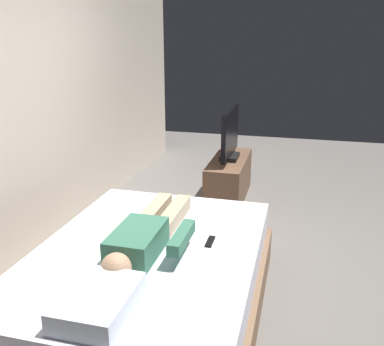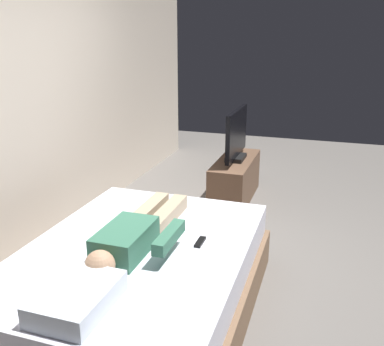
{
  "view_description": "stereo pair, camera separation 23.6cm",
  "coord_description": "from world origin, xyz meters",
  "views": [
    {
      "loc": [
        -3.17,
        -0.53,
        1.9
      ],
      "look_at": [
        0.4,
        0.4,
        0.69
      ],
      "focal_mm": 39.62,
      "sensor_mm": 36.0,
      "label": 1
    },
    {
      "loc": [
        -3.11,
        -0.75,
        1.9
      ],
      "look_at": [
        0.4,
        0.4,
        0.69
      ],
      "focal_mm": 39.62,
      "sensor_mm": 36.0,
      "label": 2
    }
  ],
  "objects": [
    {
      "name": "ground_plane",
      "position": [
        0.0,
        0.0,
        0.0
      ],
      "size": [
        10.0,
        10.0,
        0.0
      ],
      "primitive_type": "plane",
      "color": "slate"
    },
    {
      "name": "back_wall",
      "position": [
        0.4,
        1.75,
        1.4
      ],
      "size": [
        6.4,
        0.1,
        2.8
      ],
      "primitive_type": "cube",
      "color": "beige",
      "rests_on": "ground"
    },
    {
      "name": "bed",
      "position": [
        -0.79,
        0.4,
        0.26
      ],
      "size": [
        2.06,
        1.52,
        0.54
      ],
      "color": "brown",
      "rests_on": "ground"
    },
    {
      "name": "pillow",
      "position": [
        -1.5,
        0.4,
        0.6
      ],
      "size": [
        0.48,
        0.34,
        0.12
      ],
      "primitive_type": "cube",
      "color": "white",
      "rests_on": "bed"
    },
    {
      "name": "person",
      "position": [
        -0.76,
        0.41,
        0.62
      ],
      "size": [
        1.26,
        0.46,
        0.18
      ],
      "color": "#387056",
      "rests_on": "bed"
    },
    {
      "name": "remote",
      "position": [
        -0.61,
        0.01,
        0.55
      ],
      "size": [
        0.15,
        0.04,
        0.02
      ],
      "primitive_type": "cube",
      "color": "black",
      "rests_on": "bed"
    },
    {
      "name": "tv_stand",
      "position": [
        1.6,
        0.25,
        0.25
      ],
      "size": [
        1.1,
        0.4,
        0.5
      ],
      "primitive_type": "cube",
      "color": "brown",
      "rests_on": "ground"
    },
    {
      "name": "tv",
      "position": [
        1.6,
        0.25,
        0.78
      ],
      "size": [
        0.88,
        0.2,
        0.59
      ],
      "color": "black",
      "rests_on": "tv_stand"
    }
  ]
}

